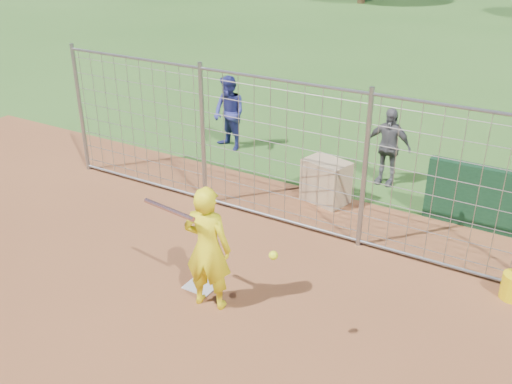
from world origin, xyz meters
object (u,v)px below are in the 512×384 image
Objects in this scene: equipment_bin at (326,181)px; bystander_b at (388,146)px; bystander_a at (229,113)px; batter at (208,248)px.

bystander_b is at bearing 77.75° from equipment_bin.
bystander_a is at bearing -178.55° from bystander_b.
bystander_b is (0.72, 5.01, -0.11)m from batter.
bystander_a is at bearing -70.55° from batter.
bystander_a reaches higher than bystander_b.
bystander_a is (-2.95, 5.01, -0.05)m from batter.
equipment_bin is at bearing -101.64° from batter.
batter is 1.15× the size of bystander_b.
batter reaches higher than bystander_a.
bystander_b reaches higher than equipment_bin.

